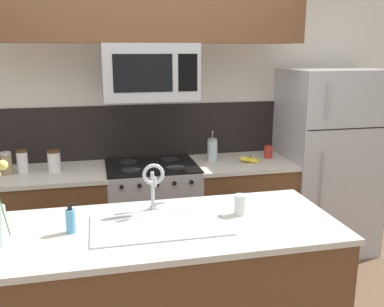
% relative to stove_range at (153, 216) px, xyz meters
% --- Properties ---
extents(rear_partition, '(5.20, 0.10, 2.60)m').
position_rel_stove_range_xyz_m(rear_partition, '(0.30, 0.38, 0.84)').
color(rear_partition, silver).
rests_on(rear_partition, ground).
extents(splash_band, '(3.33, 0.01, 0.48)m').
position_rel_stove_range_xyz_m(splash_band, '(-0.00, 0.32, 0.69)').
color(splash_band, black).
rests_on(splash_band, rear_partition).
extents(back_counter_left, '(0.89, 0.65, 0.91)m').
position_rel_stove_range_xyz_m(back_counter_left, '(-0.81, 0.00, -0.01)').
color(back_counter_left, brown).
rests_on(back_counter_left, ground).
extents(back_counter_right, '(0.87, 0.65, 0.91)m').
position_rel_stove_range_xyz_m(back_counter_right, '(0.80, 0.00, -0.01)').
color(back_counter_right, brown).
rests_on(back_counter_right, ground).
extents(stove_range, '(0.76, 0.64, 0.93)m').
position_rel_stove_range_xyz_m(stove_range, '(0.00, 0.00, 0.00)').
color(stove_range, '#A8AAAF').
rests_on(stove_range, ground).
extents(microwave, '(0.74, 0.40, 0.44)m').
position_rel_stove_range_xyz_m(microwave, '(0.00, -0.02, 1.23)').
color(microwave, '#A8AAAF').
extents(upper_cabinet_band, '(2.46, 0.34, 0.60)m').
position_rel_stove_range_xyz_m(upper_cabinet_band, '(-0.01, -0.05, 1.75)').
color(upper_cabinet_band, brown).
extents(refrigerator, '(0.84, 0.74, 1.70)m').
position_rel_stove_range_xyz_m(refrigerator, '(1.64, 0.02, 0.39)').
color(refrigerator, '#A8AAAF').
rests_on(refrigerator, ground).
extents(storage_jar_tall, '(0.08, 0.08, 0.18)m').
position_rel_stove_range_xyz_m(storage_jar_tall, '(-1.14, 0.02, 0.54)').
color(storage_jar_tall, '#997F5B').
rests_on(storage_jar_tall, back_counter_left).
extents(storage_jar_medium, '(0.09, 0.09, 0.19)m').
position_rel_stove_range_xyz_m(storage_jar_medium, '(-1.03, 0.04, 0.54)').
color(storage_jar_medium, silver).
rests_on(storage_jar_medium, back_counter_left).
extents(storage_jar_short, '(0.10, 0.10, 0.17)m').
position_rel_stove_range_xyz_m(storage_jar_short, '(-0.78, 0.02, 0.54)').
color(storage_jar_short, silver).
rests_on(storage_jar_short, back_counter_left).
extents(banana_bunch, '(0.19, 0.16, 0.08)m').
position_rel_stove_range_xyz_m(banana_bunch, '(0.86, -0.06, 0.47)').
color(banana_bunch, yellow).
rests_on(banana_bunch, back_counter_right).
extents(french_press, '(0.09, 0.09, 0.27)m').
position_rel_stove_range_xyz_m(french_press, '(0.55, 0.06, 0.55)').
color(french_press, silver).
rests_on(french_press, back_counter_right).
extents(coffee_tin, '(0.08, 0.08, 0.11)m').
position_rel_stove_range_xyz_m(coffee_tin, '(1.07, 0.05, 0.50)').
color(coffee_tin, '#B22D23').
rests_on(coffee_tin, back_counter_right).
extents(island_counter, '(2.01, 0.84, 0.91)m').
position_rel_stove_range_xyz_m(island_counter, '(-0.11, -1.25, -0.01)').
color(island_counter, brown).
rests_on(island_counter, ground).
extents(kitchen_sink, '(0.76, 0.44, 0.16)m').
position_rel_stove_range_xyz_m(kitchen_sink, '(-0.12, -1.25, 0.38)').
color(kitchen_sink, '#ADAFB5').
rests_on(kitchen_sink, island_counter).
extents(sink_faucet, '(0.14, 0.14, 0.31)m').
position_rel_stove_range_xyz_m(sink_faucet, '(-0.12, -1.03, 0.65)').
color(sink_faucet, '#B7BABF').
rests_on(sink_faucet, island_counter).
extents(dish_soap_bottle, '(0.06, 0.05, 0.16)m').
position_rel_stove_range_xyz_m(dish_soap_bottle, '(-0.60, -1.24, 0.52)').
color(dish_soap_bottle, '#4C93C6').
rests_on(dish_soap_bottle, island_counter).
extents(drinking_glass, '(0.07, 0.07, 0.12)m').
position_rel_stove_range_xyz_m(drinking_glass, '(0.38, -1.19, 0.51)').
color(drinking_glass, silver).
rests_on(drinking_glass, island_counter).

